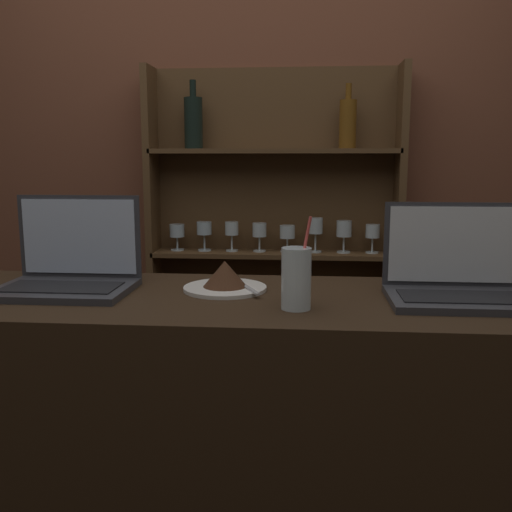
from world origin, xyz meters
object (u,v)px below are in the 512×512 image
object	(u,v)px
laptop_far	(457,279)
cake_plate	(225,279)
water_glass	(296,278)
laptop_near	(69,270)

from	to	relation	value
laptop_far	cake_plate	world-z (taller)	laptop_far
water_glass	cake_plate	bearing A→B (deg)	137.55
laptop_near	laptop_far	world-z (taller)	laptop_near
laptop_near	water_glass	bearing A→B (deg)	-13.59
laptop_near	cake_plate	distance (m)	0.42
water_glass	laptop_near	bearing A→B (deg)	166.41
laptop_far	cake_plate	xyz separation A→B (m)	(-0.59, 0.05, -0.02)
laptop_near	laptop_far	xyz separation A→B (m)	(1.00, -0.02, -0.00)
laptop_near	water_glass	xyz separation A→B (m)	(0.61, -0.15, 0.02)
cake_plate	water_glass	distance (m)	0.26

